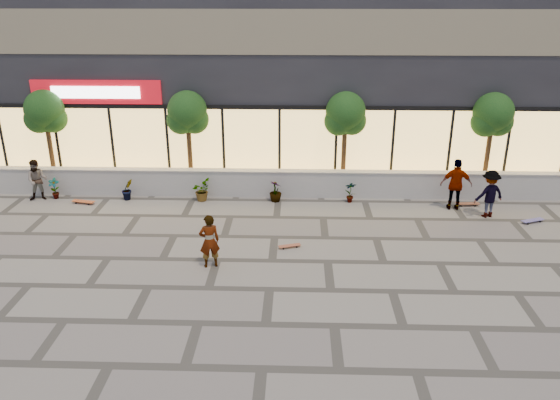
{
  "coord_description": "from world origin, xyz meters",
  "views": [
    {
      "loc": [
        0.7,
        -12.67,
        7.51
      ],
      "look_at": [
        0.18,
        3.24,
        1.3
      ],
      "focal_mm": 35.0,
      "sensor_mm": 36.0,
      "label": 1
    }
  ],
  "objects_px": {
    "skateboard_left": "(83,201)",
    "skateboard_right_near": "(468,204)",
    "tree_midwest": "(187,115)",
    "tree_mideast": "(345,116)",
    "skater_center": "(209,241)",
    "skateboard_center": "(290,246)",
    "skater_right_near": "(456,185)",
    "skater_right_far": "(489,194)",
    "skateboard_right_far": "(533,220)",
    "tree_east": "(493,117)",
    "skater_left": "(37,180)",
    "tree_west": "(45,114)"
  },
  "relations": [
    {
      "from": "tree_east",
      "to": "skater_center",
      "type": "height_order",
      "value": "tree_east"
    },
    {
      "from": "tree_west",
      "to": "skater_center",
      "type": "xyz_separation_m",
      "value": [
        7.23,
        -6.46,
        -2.19
      ]
    },
    {
      "from": "tree_midwest",
      "to": "skateboard_center",
      "type": "relative_size",
      "value": 5.46
    },
    {
      "from": "tree_midwest",
      "to": "skateboard_right_far",
      "type": "distance_m",
      "value": 12.97
    },
    {
      "from": "skater_center",
      "to": "skateboard_right_near",
      "type": "height_order",
      "value": "skater_center"
    },
    {
      "from": "skater_right_near",
      "to": "skater_center",
      "type": "bearing_deg",
      "value": 35.94
    },
    {
      "from": "tree_west",
      "to": "tree_east",
      "type": "height_order",
      "value": "same"
    },
    {
      "from": "tree_mideast",
      "to": "skater_right_far",
      "type": "relative_size",
      "value": 2.32
    },
    {
      "from": "tree_mideast",
      "to": "skateboard_center",
      "type": "xyz_separation_m",
      "value": [
        -2.0,
        -5.19,
        -2.92
      ]
    },
    {
      "from": "tree_mideast",
      "to": "tree_midwest",
      "type": "bearing_deg",
      "value": 180.0
    },
    {
      "from": "skateboard_left",
      "to": "skateboard_right_near",
      "type": "xyz_separation_m",
      "value": [
        14.25,
        0.24,
        -0.0
      ]
    },
    {
      "from": "skater_center",
      "to": "skateboard_center",
      "type": "height_order",
      "value": "skater_center"
    },
    {
      "from": "tree_midwest",
      "to": "skateboard_left",
      "type": "relative_size",
      "value": 4.36
    },
    {
      "from": "skateboard_right_near",
      "to": "skater_right_far",
      "type": "bearing_deg",
      "value": -73.18
    },
    {
      "from": "tree_mideast",
      "to": "skater_right_far",
      "type": "distance_m",
      "value": 5.87
    },
    {
      "from": "tree_east",
      "to": "skateboard_right_near",
      "type": "bearing_deg",
      "value": -123.69
    },
    {
      "from": "tree_west",
      "to": "skateboard_right_near",
      "type": "height_order",
      "value": "tree_west"
    },
    {
      "from": "tree_midwest",
      "to": "skater_left",
      "type": "height_order",
      "value": "tree_midwest"
    },
    {
      "from": "skater_center",
      "to": "skateboard_left",
      "type": "relative_size",
      "value": 1.78
    },
    {
      "from": "skater_right_far",
      "to": "skateboard_left",
      "type": "height_order",
      "value": "skater_right_far"
    },
    {
      "from": "skateboard_right_far",
      "to": "tree_mideast",
      "type": "bearing_deg",
      "value": 132.54
    },
    {
      "from": "skater_right_near",
      "to": "skateboard_center",
      "type": "relative_size",
      "value": 2.63
    },
    {
      "from": "skater_right_far",
      "to": "skateboard_left",
      "type": "xyz_separation_m",
      "value": [
        -14.62,
        0.72,
        -0.76
      ]
    },
    {
      "from": "tree_west",
      "to": "tree_east",
      "type": "distance_m",
      "value": 17.0
    },
    {
      "from": "skateboard_right_near",
      "to": "skateboard_left",
      "type": "bearing_deg",
      "value": 176.49
    },
    {
      "from": "skater_left",
      "to": "skateboard_right_far",
      "type": "height_order",
      "value": "skater_left"
    },
    {
      "from": "skater_left",
      "to": "skateboard_right_far",
      "type": "distance_m",
      "value": 17.89
    },
    {
      "from": "tree_midwest",
      "to": "skater_center",
      "type": "bearing_deg",
      "value": -74.97
    },
    {
      "from": "skater_left",
      "to": "skateboard_right_near",
      "type": "distance_m",
      "value": 16.04
    },
    {
      "from": "tree_mideast",
      "to": "skater_left",
      "type": "relative_size",
      "value": 2.49
    },
    {
      "from": "tree_midwest",
      "to": "skateboard_right_near",
      "type": "distance_m",
      "value": 11.0
    },
    {
      "from": "tree_mideast",
      "to": "skateboard_left",
      "type": "bearing_deg",
      "value": -169.85
    },
    {
      "from": "skater_center",
      "to": "skateboard_right_far",
      "type": "distance_m",
      "value": 11.13
    },
    {
      "from": "tree_midwest",
      "to": "tree_mideast",
      "type": "xyz_separation_m",
      "value": [
        6.0,
        0.0,
        0.0
      ]
    },
    {
      "from": "tree_midwest",
      "to": "skater_left",
      "type": "bearing_deg",
      "value": -165.78
    },
    {
      "from": "tree_mideast",
      "to": "skateboard_right_far",
      "type": "bearing_deg",
      "value": -25.34
    },
    {
      "from": "tree_mideast",
      "to": "skater_right_near",
      "type": "height_order",
      "value": "tree_mideast"
    },
    {
      "from": "skater_right_near",
      "to": "skateboard_right_near",
      "type": "relative_size",
      "value": 2.14
    },
    {
      "from": "skater_right_far",
      "to": "skateboard_right_far",
      "type": "distance_m",
      "value": 1.68
    },
    {
      "from": "tree_east",
      "to": "skater_right_far",
      "type": "relative_size",
      "value": 2.32
    },
    {
      "from": "tree_mideast",
      "to": "skater_right_far",
      "type": "xyz_separation_m",
      "value": [
        4.88,
        -2.47,
        -2.14
      ]
    },
    {
      "from": "skater_right_near",
      "to": "skater_right_far",
      "type": "height_order",
      "value": "skater_right_near"
    },
    {
      "from": "tree_midwest",
      "to": "tree_mideast",
      "type": "height_order",
      "value": "same"
    },
    {
      "from": "skateboard_right_far",
      "to": "skater_center",
      "type": "bearing_deg",
      "value": 176.14
    },
    {
      "from": "skateboard_right_far",
      "to": "tree_west",
      "type": "bearing_deg",
      "value": 148.38
    },
    {
      "from": "skater_left",
      "to": "skater_center",
      "type": "bearing_deg",
      "value": -48.06
    },
    {
      "from": "skater_right_near",
      "to": "skater_right_far",
      "type": "bearing_deg",
      "value": 152.78
    },
    {
      "from": "tree_east",
      "to": "skateboard_right_near",
      "type": "xyz_separation_m",
      "value": [
        -1.0,
        -1.5,
        -2.9
      ]
    },
    {
      "from": "tree_west",
      "to": "skater_left",
      "type": "xyz_separation_m",
      "value": [
        -0.03,
        -1.4,
        -2.2
      ]
    },
    {
      "from": "skater_right_far",
      "to": "skater_center",
      "type": "bearing_deg",
      "value": 5.41
    }
  ]
}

